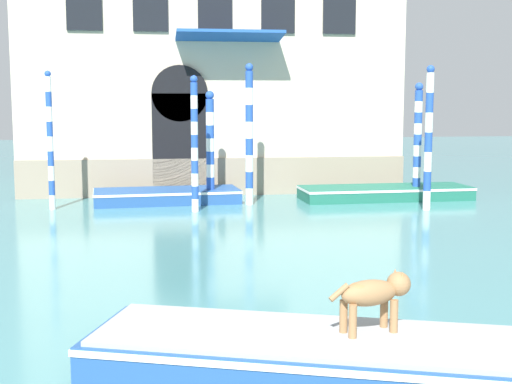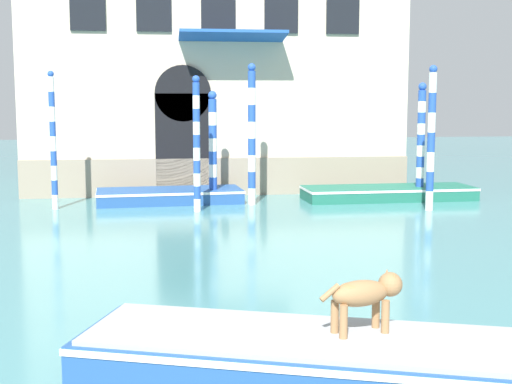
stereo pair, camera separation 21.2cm
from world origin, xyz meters
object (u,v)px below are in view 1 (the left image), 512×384
Objects in this scene: dog_on_deck at (375,293)px; mooring_pole_0 at (210,147)px; mooring_pole_1 at (418,141)px; mooring_pole_3 at (195,144)px; mooring_pole_5 at (50,140)px; mooring_pole_4 at (429,138)px; boat_moored_far at (385,192)px; mooring_pole_2 at (249,134)px; boat_foreground at (372,360)px; boat_moored_near_palazzo at (167,196)px.

mooring_pole_0 reaches higher than dog_on_deck.
mooring_pole_3 is (-7.61, -1.63, 0.07)m from mooring_pole_1.
mooring_pole_3 is at bearing -13.38° from mooring_pole_5.
mooring_pole_4 reaches higher than mooring_pole_3.
boat_moored_far is at bearing 0.01° from mooring_pole_0.
mooring_pole_5 reaches higher than boat_moored_far.
mooring_pole_3 is (-1.35, 13.35, 1.02)m from dog_on_deck.
mooring_pole_1 is 0.87× the size of mooring_pole_2.
boat_foreground reaches higher than boat_moored_far.
mooring_pole_3 is at bearing -108.94° from mooring_pole_0.
mooring_pole_3 is (-1.82, -1.21, -0.22)m from mooring_pole_2.
dog_on_deck is 15.55m from boat_moored_near_palazzo.
mooring_pole_5 is (-4.33, 1.03, 0.08)m from mooring_pole_3.
mooring_pole_2 reaches higher than boat_moored_far.
mooring_pole_4 reaches higher than boat_moored_near_palazzo.
mooring_pole_2 is at bearing -174.76° from boat_moored_far.
mooring_pole_5 is at bearing -171.35° from mooring_pole_0.
mooring_pole_2 is at bearing -175.81° from mooring_pole_1.
boat_moored_near_palazzo is 8.60m from mooring_pole_1.
boat_foreground is at bearing -112.69° from mooring_pole_1.
mooring_pole_3 is (-1.25, 13.57, 1.75)m from boat_foreground.
mooring_pole_4 is (5.69, 12.63, 1.18)m from dog_on_deck.
mooring_pole_1 is (6.99, -0.15, 0.14)m from mooring_pole_0.
dog_on_deck is 14.62m from mooring_pole_2.
boat_moored_near_palazzo is at bearing 162.73° from mooring_pole_2.
mooring_pole_4 is at bearing -5.84° from mooring_pole_3.
boat_foreground is 1.92× the size of mooring_pole_0.
mooring_pole_1 reaches higher than boat_moored_near_palazzo.
mooring_pole_2 reaches higher than mooring_pole_3.
mooring_pole_0 reaches higher than boat_foreground.
dog_on_deck is 15.50m from mooring_pole_5.
mooring_pole_5 reaches higher than mooring_pole_0.
mooring_pole_2 is at bearing -25.30° from mooring_pole_0.
boat_moored_far is 1.60× the size of mooring_pole_0.
dog_on_deck is 0.25× the size of mooring_pole_5.
mooring_pole_3 is at bearing 82.35° from dog_on_deck.
mooring_pole_1 is at bearing 12.13° from mooring_pole_3.
mooring_pole_2 is at bearing 107.40° from boat_foreground.
mooring_pole_4 is (-0.57, -2.36, 0.23)m from mooring_pole_1.
mooring_pole_1 is at bearing 53.92° from dog_on_deck.
mooring_pole_2 is at bearing 33.64° from mooring_pole_3.
mooring_pole_0 is at bearing -13.80° from boat_moored_near_palazzo.
mooring_pole_2 is 1.11× the size of mooring_pole_3.
mooring_pole_5 reaches higher than boat_moored_near_palazzo.
dog_on_deck is 0.22× the size of boat_moored_near_palazzo.
mooring_pole_5 is at bearing -177.10° from mooring_pole_1.
boat_moored_far is 5.19m from mooring_pole_2.
mooring_pole_4 is at bearing -21.26° from mooring_pole_0.
mooring_pole_1 is (1.05, -0.15, 1.75)m from boat_moored_far.
dog_on_deck is 13.45m from mooring_pole_3.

